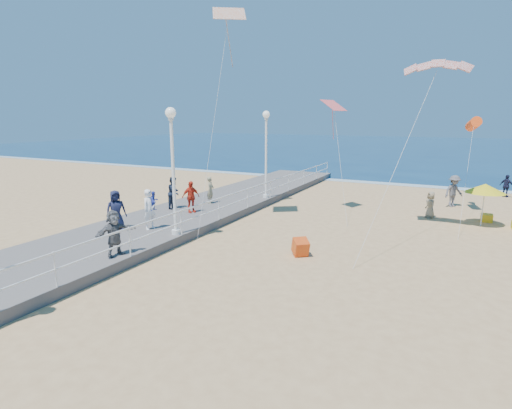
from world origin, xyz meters
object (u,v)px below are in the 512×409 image
at_px(spectator_3, 191,197).
at_px(spectator_7, 174,193).
at_px(lamp_post_far, 266,145).
at_px(toddler_held, 154,201).
at_px(spectator_6, 210,190).
at_px(beach_chair_left, 487,218).
at_px(woman_holding_toddler, 150,209).
at_px(beach_walker_a, 454,191).
at_px(lamp_post_mid, 173,158).
at_px(beach_walker_c, 430,205).
at_px(beach_walker_b, 506,186).
at_px(spectator_4, 116,210).
at_px(box_kite, 300,249).
at_px(spectator_5, 114,233).
at_px(beach_umbrella, 485,188).

height_order(spectator_3, spectator_7, spectator_7).
distance_m(lamp_post_far, spectator_7, 6.39).
height_order(toddler_held, spectator_3, toddler_held).
distance_m(spectator_6, beach_chair_left, 14.98).
relative_size(spectator_6, beach_chair_left, 2.85).
bearing_deg(woman_holding_toddler, spectator_3, 12.60).
height_order(spectator_6, beach_walker_a, spectator_6).
height_order(lamp_post_mid, beach_walker_c, lamp_post_mid).
relative_size(toddler_held, spectator_7, 0.49).
distance_m(lamp_post_mid, lamp_post_far, 9.00).
bearing_deg(beach_chair_left, beach_walker_b, 79.60).
distance_m(spectator_6, beach_walker_b, 20.09).
bearing_deg(spectator_4, lamp_post_far, 13.95).
height_order(woman_holding_toddler, box_kite, woman_holding_toddler).
distance_m(toddler_held, beach_chair_left, 16.88).
height_order(beach_walker_a, beach_walker_c, beach_walker_a).
relative_size(lamp_post_mid, beach_walker_c, 3.66).
height_order(lamp_post_mid, spectator_6, lamp_post_mid).
distance_m(lamp_post_far, woman_holding_toddler, 9.29).
bearing_deg(toddler_held, woman_holding_toddler, 142.83).
relative_size(spectator_6, spectator_7, 0.89).
bearing_deg(lamp_post_mid, spectator_5, -94.71).
distance_m(spectator_6, beach_walker_a, 14.66).
xyz_separation_m(spectator_3, beach_walker_a, (12.31, 9.80, -0.27)).
xyz_separation_m(spectator_4, spectator_6, (0.63, 6.64, -0.10)).
height_order(beach_walker_b, beach_umbrella, beach_umbrella).
xyz_separation_m(spectator_6, box_kite, (7.56, -5.20, -0.88)).
bearing_deg(toddler_held, beach_walker_a, -34.27).
relative_size(spectator_4, spectator_5, 1.05).
bearing_deg(toddler_held, beach_walker_b, -31.86).
bearing_deg(spectator_7, lamp_post_far, -45.19).
bearing_deg(spectator_4, spectator_7, 35.48).
bearing_deg(box_kite, lamp_post_far, 84.40).
xyz_separation_m(toddler_held, box_kite, (6.75, 0.58, -1.38)).
relative_size(lamp_post_far, box_kite, 8.87).
xyz_separation_m(spectator_5, spectator_6, (-1.93, 9.23, -0.06)).
height_order(lamp_post_mid, beach_umbrella, lamp_post_mid).
bearing_deg(woman_holding_toddler, lamp_post_mid, -87.59).
height_order(spectator_5, spectator_6, spectator_5).
xyz_separation_m(spectator_7, beach_walker_a, (13.72, 9.40, -0.32)).
xyz_separation_m(spectator_4, box_kite, (8.19, 1.45, -0.99)).
bearing_deg(woman_holding_toddler, beach_walker_a, -34.30).
height_order(beach_walker_b, box_kite, beach_walker_b).
bearing_deg(lamp_post_mid, toddler_held, 167.92).
bearing_deg(woman_holding_toddler, spectator_7, 31.53).
bearing_deg(box_kite, spectator_6, 106.45).
height_order(lamp_post_mid, beach_walker_a, lamp_post_mid).
bearing_deg(beach_walker_b, beach_chair_left, 112.01).
xyz_separation_m(lamp_post_mid, spectator_5, (-0.26, -3.16, -2.42)).
relative_size(spectator_5, beach_chair_left, 3.07).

